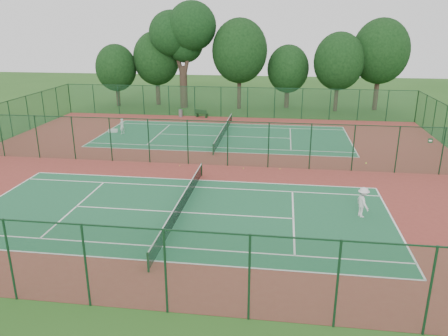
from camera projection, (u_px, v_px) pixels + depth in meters
The scene contains 19 objects.
ground at pixel (208, 165), 33.66m from camera, with size 120.00×120.00×0.00m, color #26531A.
red_pad at pixel (208, 165), 33.65m from camera, with size 40.00×36.00×0.01m, color maroon.
court_near at pixel (181, 212), 25.19m from camera, with size 23.77×10.97×0.01m, color #1E5F3A.
court_far at pixel (224, 136), 42.11m from camera, with size 23.77×10.97×0.01m, color #206841.
fence_north at pixel (234, 102), 50.02m from camera, with size 40.00×0.09×3.50m.
fence_south at pixel (125, 268), 16.18m from camera, with size 40.00×0.09×3.50m.
fence_divider at pixel (208, 143), 33.10m from camera, with size 40.00×0.09×3.50m.
tennis_net_near at pixel (181, 204), 25.02m from camera, with size 0.10×12.90×0.97m.
tennis_net_far at pixel (224, 131), 41.94m from camera, with size 0.10×12.90×0.97m.
player_near at pixel (363, 202), 24.37m from camera, with size 1.13×0.65×1.74m, color silver.
player_far at pixel (122, 126), 42.75m from camera, with size 0.57×0.38×1.57m, color white.
trash_bin at pixel (181, 113), 50.66m from camera, with size 0.47×0.47×0.85m, color slate.
bench at pixel (201, 113), 50.20m from camera, with size 1.59×0.97×0.95m.
kit_bag at pixel (113, 131), 43.52m from camera, with size 0.90×0.34×0.34m, color silver.
stray_ball_a at pixel (280, 169), 32.62m from camera, with size 0.07×0.07×0.07m, color yellow.
stray_ball_b at pixel (243, 168), 32.74m from camera, with size 0.07×0.07×0.07m, color #B6D531.
stray_ball_c at pixel (180, 166), 33.32m from camera, with size 0.06×0.06×0.06m, color yellow.
big_tree at pixel (183, 33), 53.67m from camera, with size 8.47×6.20×13.01m.
evergreen_row at pixel (243, 107), 56.38m from camera, with size 39.00×5.00×12.00m, color black, non-canonical shape.
Camera 1 is at (5.54, -31.54, 10.42)m, focal length 35.00 mm.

